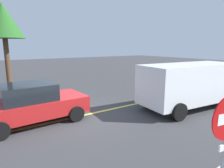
# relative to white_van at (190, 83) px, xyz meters

# --- Properties ---
(ground_plane) EXTENTS (80.00, 80.00, 0.00)m
(ground_plane) POSITION_rel_white_van_xyz_m (-5.06, 1.95, -1.27)
(ground_plane) COLOR #38383A
(lane_marking_centre) EXTENTS (28.00, 0.16, 0.01)m
(lane_marking_centre) POSITION_rel_white_van_xyz_m (-2.06, 1.95, -1.26)
(lane_marking_centre) COLOR #E0D14C
(white_van) EXTENTS (5.38, 2.69, 2.20)m
(white_van) POSITION_rel_white_van_xyz_m (0.00, 0.00, 0.00)
(white_van) COLOR white
(white_van) RESTS_ON ground_plane
(car_red_approaching) EXTENTS (4.14, 2.26, 1.61)m
(car_red_approaching) POSITION_rel_white_van_xyz_m (-6.86, 2.38, -0.46)
(car_red_approaching) COLOR red
(car_red_approaching) RESTS_ON ground_plane
(tree_left_verge) EXTENTS (2.68, 2.68, 5.97)m
(tree_left_verge) POSITION_rel_white_van_xyz_m (-6.81, 10.14, 3.44)
(tree_left_verge) COLOR #513823
(tree_left_verge) RESTS_ON ground_plane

